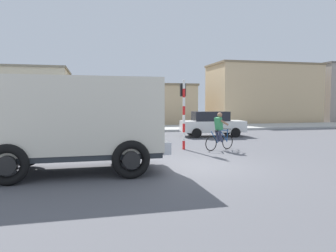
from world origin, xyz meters
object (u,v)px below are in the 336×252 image
(traffic_light_pole, at_px, (183,105))
(pedestrian_near_kerb, at_px, (135,124))
(truck_foreground, at_px, (74,119))
(car_white_mid, at_px, (41,126))
(cyclist, at_px, (219,131))
(car_red_near, at_px, (212,124))

(traffic_light_pole, xyz_separation_m, pedestrian_near_kerb, (-1.54, 5.24, -1.22))
(truck_foreground, relative_size, car_white_mid, 1.31)
(truck_foreground, distance_m, cyclist, 7.06)
(cyclist, xyz_separation_m, car_red_near, (1.85, 5.71, -0.05))
(truck_foreground, relative_size, cyclist, 3.17)
(truck_foreground, distance_m, pedestrian_near_kerb, 9.76)
(cyclist, height_order, pedestrian_near_kerb, cyclist)
(truck_foreground, bearing_deg, traffic_light_pole, 40.50)
(truck_foreground, distance_m, traffic_light_pole, 6.13)
(cyclist, xyz_separation_m, traffic_light_pole, (-1.52, 0.65, 1.20))
(truck_foreground, relative_size, pedestrian_near_kerb, 3.36)
(cyclist, bearing_deg, car_red_near, 72.08)
(truck_foreground, xyz_separation_m, car_red_near, (8.02, 9.04, -0.85))
(cyclist, distance_m, car_red_near, 6.00)
(cyclist, bearing_deg, pedestrian_near_kerb, 117.49)
(car_red_near, xyz_separation_m, car_white_mid, (-10.38, 0.44, 0.00))
(car_white_mid, bearing_deg, pedestrian_near_kerb, -2.73)
(car_red_near, relative_size, car_white_mid, 0.99)
(truck_foreground, height_order, car_red_near, truck_foreground)
(car_white_mid, distance_m, pedestrian_near_kerb, 5.48)
(truck_foreground, bearing_deg, cyclist, 28.31)
(car_red_near, bearing_deg, truck_foreground, -131.59)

